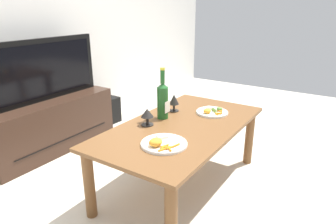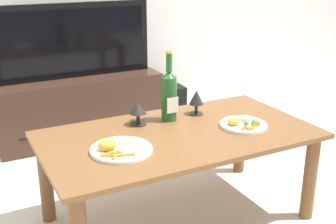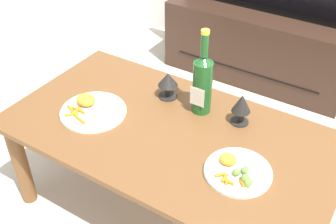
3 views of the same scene
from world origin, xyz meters
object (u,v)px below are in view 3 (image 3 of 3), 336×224
at_px(dining_table, 169,145).
at_px(goblet_left, 168,81).
at_px(tv_stand, 259,44).
at_px(dinner_plate_right, 238,171).
at_px(dinner_plate_left, 92,109).
at_px(wine_bottle, 203,82).
at_px(goblet_right, 242,105).

relative_size(dining_table, goblet_left, 11.15).
xyz_separation_m(tv_stand, dinner_plate_right, (0.47, -1.43, 0.26)).
height_order(tv_stand, dinner_plate_left, dinner_plate_left).
bearing_deg(wine_bottle, dinner_plate_left, -146.09).
xyz_separation_m(dining_table, goblet_left, (-0.13, 0.20, 0.16)).
distance_m(wine_bottle, dinner_plate_right, 0.42).
relative_size(goblet_right, dinner_plate_right, 0.56).
bearing_deg(dining_table, dinner_plate_right, -12.67).
distance_m(wine_bottle, goblet_right, 0.19).
xyz_separation_m(dining_table, dinner_plate_left, (-0.35, -0.07, 0.09)).
distance_m(tv_stand, dinner_plate_left, 1.46).
relative_size(dining_table, wine_bottle, 3.59).
height_order(wine_bottle, goblet_left, wine_bottle).
height_order(goblet_right, dinner_plate_left, goblet_right).
bearing_deg(dinner_plate_left, dinner_plate_right, -0.32).
bearing_deg(tv_stand, dinner_plate_left, -98.52).
height_order(dining_table, dinner_plate_right, dinner_plate_right).
xyz_separation_m(wine_bottle, dinner_plate_right, (0.30, -0.26, -0.13)).
height_order(goblet_left, dinner_plate_right, goblet_left).
bearing_deg(goblet_right, dinner_plate_right, -66.74).
xyz_separation_m(dining_table, goblet_right, (0.22, 0.20, 0.17)).
relative_size(dining_table, goblet_right, 9.86).
height_order(goblet_left, dinner_plate_left, goblet_left).
xyz_separation_m(tv_stand, goblet_right, (0.35, -1.15, 0.34)).
bearing_deg(dinner_plate_left, goblet_left, 52.16).
bearing_deg(goblet_right, goblet_left, 180.00).
bearing_deg(tv_stand, wine_bottle, -81.46).
xyz_separation_m(goblet_left, dinner_plate_left, (-0.21, -0.27, -0.07)).
bearing_deg(tv_stand, goblet_left, -90.09).
relative_size(tv_stand, dinner_plate_right, 4.97).
xyz_separation_m(wine_bottle, goblet_left, (-0.18, 0.01, -0.06)).
xyz_separation_m(goblet_right, dinner_plate_right, (0.12, -0.28, -0.08)).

